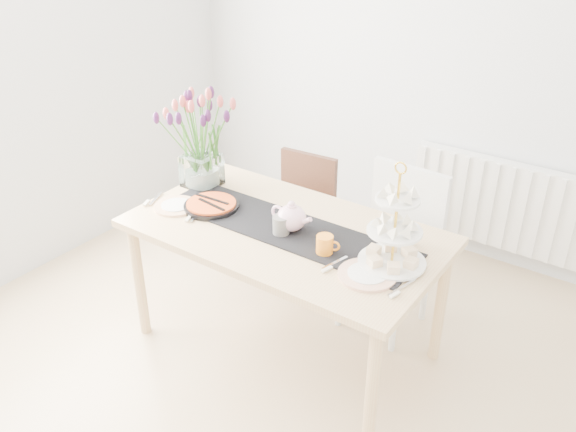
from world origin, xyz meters
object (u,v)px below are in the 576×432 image
Objects in this scene: teapot at (291,218)px; plate_left at (176,206)px; mug_grey at (281,226)px; mug_orange at (325,245)px; tart_tin at (211,206)px; chair_brown at (300,208)px; chair_white at (395,237)px; cake_stand at (394,240)px; cream_jug at (404,237)px; plate_right at (367,275)px; radiator at (501,204)px; tulip_vase at (198,123)px; dining_table at (285,241)px.

plate_left is (-0.66, -0.15, -0.07)m from teapot.
mug_orange is at bearing -46.90° from mug_grey.
mug_orange is at bearing -2.97° from tart_tin.
chair_brown is at bearing 76.58° from mug_grey.
chair_white is 3.12× the size of tart_tin.
chair_brown is 1.73× the size of cake_stand.
cream_jug is at bearing 24.52° from mug_orange.
cream_jug is 1.04m from tart_tin.
plate_right is at bearing 0.59° from plate_left.
tart_tin is at bearing 30.20° from plate_left.
tart_tin is 3.08× the size of mug_orange.
cake_stand is 1.71× the size of plate_right.
cream_jug reaches higher than tart_tin.
chair_white is 9.62× the size of mug_orange.
radiator is 1.51× the size of chair_brown.
chair_brown is 9.09× the size of cream_jug.
chair_white is (0.73, -0.12, 0.09)m from chair_brown.
chair_brown is 0.74m from chair_white.
radiator is 1.67m from plate_right.
plate_left is (-0.25, -0.84, 0.30)m from chair_brown.
radiator is at bearing 64.29° from cream_jug.
radiator is 2.04m from tulip_vase.
mug_grey is (-0.34, -0.63, 0.26)m from chair_white.
chair_brown reaches higher than plate_right.
tart_tin is 1.24× the size of plate_left.
teapot is at bearing -178.68° from cake_stand.
mug_orange is at bearing -103.52° from radiator.
tart_tin is at bearing -100.17° from chair_brown.
tart_tin is 0.20m from plate_left.
teapot is at bearing -63.20° from chair_brown.
cake_stand is at bearing -101.49° from cream_jug.
dining_table is 0.61m from cream_jug.
cream_jug is (0.52, 0.20, -0.03)m from teapot.
mug_orange is (0.74, -0.04, 0.03)m from tart_tin.
tulip_vase reaches higher than mug_orange.
chair_white reaches higher than plate_right.
mug_grey reaches higher than cream_jug.
chair_white is 1.04m from tart_tin.
teapot is (0.04, -0.00, 0.15)m from dining_table.
mug_grey is (0.02, -0.06, 0.13)m from dining_table.
cream_jug is 0.33× the size of plate_right.
mug_orange is (-0.30, -0.10, -0.08)m from cake_stand.
chair_brown is at bearing 73.38° from plate_left.
tart_tin is 1.00m from plate_right.
plate_right is (-0.12, -1.63, 0.31)m from radiator.
chair_brown is 8.22× the size of mug_orange.
tart_tin is 2.98× the size of mug_grey.
tart_tin reaches higher than radiator.
dining_table is at bearing 179.68° from teapot.
mug_orange is at bearing -17.22° from dining_table.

